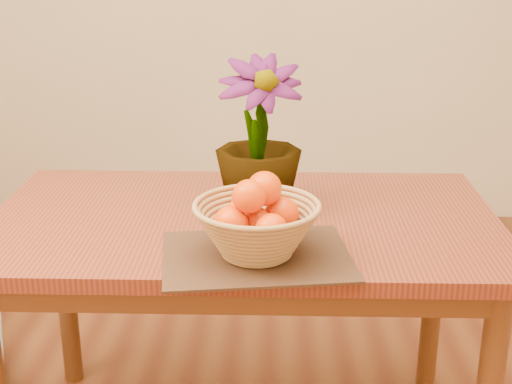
{
  "coord_description": "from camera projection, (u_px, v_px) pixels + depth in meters",
  "views": [
    {
      "loc": [
        0.09,
        -1.53,
        1.46
      ],
      "look_at": [
        0.04,
        0.1,
        0.89
      ],
      "focal_mm": 50.0,
      "sensor_mm": 36.0,
      "label": 1
    }
  ],
  "objects": [
    {
      "name": "table",
      "position": [
        244.0,
        245.0,
        1.99
      ],
      "size": [
        1.4,
        0.8,
        0.75
      ],
      "color": "maroon",
      "rests_on": "floor"
    },
    {
      "name": "placemat",
      "position": [
        257.0,
        256.0,
        1.71
      ],
      "size": [
        0.49,
        0.39,
        0.01
      ],
      "primitive_type": "cube",
      "rotation": [
        0.0,
        0.0,
        0.13
      ],
      "color": "#3E2316",
      "rests_on": "table"
    },
    {
      "name": "wicker_basket",
      "position": [
        257.0,
        231.0,
        1.68
      ],
      "size": [
        0.3,
        0.3,
        0.12
      ],
      "color": "#A87E46",
      "rests_on": "placemat"
    },
    {
      "name": "orange_pile",
      "position": [
        257.0,
        211.0,
        1.67
      ],
      "size": [
        0.2,
        0.19,
        0.15
      ],
      "rotation": [
        0.0,
        0.0,
        -0.08
      ],
      "color": "#E23803",
      "rests_on": "wicker_basket"
    },
    {
      "name": "potted_plant",
      "position": [
        259.0,
        135.0,
        1.95
      ],
      "size": [
        0.27,
        0.27,
        0.43
      ],
      "primitive_type": "imported",
      "rotation": [
        0.0,
        0.0,
        0.14
      ],
      "color": "#164814",
      "rests_on": "table"
    }
  ]
}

